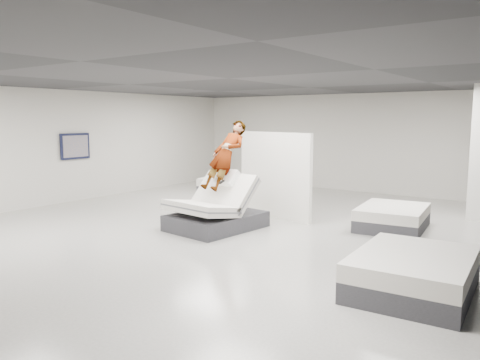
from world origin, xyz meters
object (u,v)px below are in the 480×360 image
(person, at_px, (226,170))
(wall_poster, at_px, (75,146))
(hero_bed, at_px, (215,212))
(divider_panel, at_px, (274,175))
(remote, at_px, (222,182))
(flat_bed_left_far, at_px, (231,185))
(flat_bed_right_far, at_px, (392,217))
(flat_bed_right_near, at_px, (413,273))

(person, xyz_separation_m, wall_poster, (-5.50, 0.05, 0.33))
(hero_bed, distance_m, divider_panel, 1.99)
(person, relative_size, remote, 12.33)
(hero_bed, height_order, remote, hero_bed)
(flat_bed_left_far, bearing_deg, person, -54.72)
(person, height_order, remote, person)
(divider_panel, bearing_deg, flat_bed_left_far, 155.28)
(hero_bed, distance_m, flat_bed_left_far, 4.95)
(person, xyz_separation_m, divider_panel, (0.34, 1.50, -0.24))
(hero_bed, relative_size, remote, 14.91)
(remote, height_order, wall_poster, wall_poster)
(remote, distance_m, flat_bed_left_far, 5.16)
(flat_bed_right_far, distance_m, flat_bed_left_far, 6.09)
(divider_panel, distance_m, flat_bed_right_near, 5.30)
(flat_bed_right_near, bearing_deg, divider_panel, 142.88)
(divider_panel, distance_m, wall_poster, 6.04)
(flat_bed_left_far, xyz_separation_m, wall_poster, (-2.79, -3.78, 1.35))
(hero_bed, xyz_separation_m, remote, (0.22, -0.04, 0.68))
(flat_bed_left_far, relative_size, wall_poster, 2.22)
(person, distance_m, wall_poster, 5.51)
(hero_bed, bearing_deg, flat_bed_right_near, -16.24)
(remote, xyz_separation_m, divider_panel, (0.16, 1.87, -0.02))
(flat_bed_right_near, distance_m, wall_poster, 10.26)
(flat_bed_right_far, bearing_deg, divider_panel, -170.17)
(flat_bed_right_near, distance_m, flat_bed_left_far, 9.09)
(person, bearing_deg, hero_bed, -90.00)
(remote, bearing_deg, hero_bed, 176.94)
(person, distance_m, flat_bed_right_far, 3.81)
(wall_poster, bearing_deg, remote, -4.27)
(person, distance_m, flat_bed_right_near, 4.93)
(flat_bed_left_far, distance_m, wall_poster, 4.88)
(person, height_order, divider_panel, divider_panel)
(flat_bed_right_far, distance_m, wall_poster, 8.90)
(divider_panel, height_order, flat_bed_right_near, divider_panel)
(wall_poster, bearing_deg, divider_panel, 13.94)
(hero_bed, distance_m, flat_bed_right_far, 3.89)
(person, relative_size, divider_panel, 0.76)
(flat_bed_right_near, height_order, wall_poster, wall_poster)
(remote, height_order, flat_bed_left_far, remote)
(divider_panel, xyz_separation_m, flat_bed_right_far, (2.75, 0.48, -0.79))
(wall_poster, bearing_deg, flat_bed_left_far, 53.59)
(remote, bearing_deg, flat_bed_right_near, -10.22)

